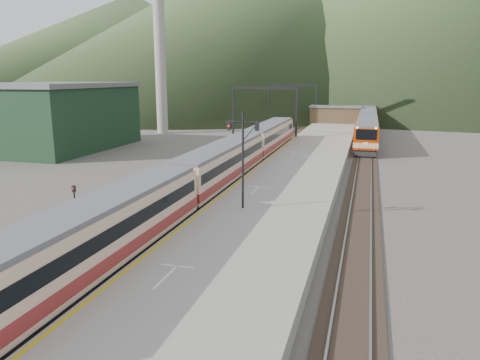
% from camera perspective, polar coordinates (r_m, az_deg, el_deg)
% --- Properties ---
extents(track_main, '(2.60, 200.00, 0.23)m').
position_cam_1_polar(track_main, '(53.09, 2.42, 2.42)').
color(track_main, black).
rests_on(track_main, ground).
extents(track_far, '(2.60, 200.00, 0.23)m').
position_cam_1_polar(track_far, '(54.41, -2.73, 2.66)').
color(track_far, black).
rests_on(track_far, ground).
extents(track_second, '(2.60, 200.00, 0.23)m').
position_cam_1_polar(track_second, '(51.77, 14.92, 1.76)').
color(track_second, black).
rests_on(track_second, ground).
extents(platform, '(8.00, 100.00, 1.00)m').
position_cam_1_polar(platform, '(50.11, 8.15, 2.21)').
color(platform, gray).
rests_on(platform, ground).
extents(gantry_near, '(9.55, 0.25, 8.00)m').
position_cam_1_polar(gantry_near, '(67.64, 2.99, 9.28)').
color(gantry_near, black).
rests_on(gantry_near, ground).
extents(gantry_far, '(9.55, 0.25, 8.00)m').
position_cam_1_polar(gantry_far, '(92.19, 6.40, 10.05)').
color(gantry_far, black).
rests_on(gantry_far, ground).
extents(warehouse, '(14.50, 20.50, 8.60)m').
position_cam_1_polar(warehouse, '(66.39, -21.58, 7.28)').
color(warehouse, '#16321E').
rests_on(warehouse, ground).
extents(smokestack, '(1.80, 1.80, 30.00)m').
position_cam_1_polar(smokestack, '(80.58, -9.77, 16.32)').
color(smokestack, '#9E998E').
rests_on(smokestack, ground).
extents(station_shed, '(9.40, 4.40, 3.10)m').
position_cam_1_polar(station_shed, '(89.41, 11.55, 7.87)').
color(station_shed, brown).
rests_on(station_shed, platform).
extents(hill_a, '(180.00, 180.00, 60.00)m').
position_cam_1_polar(hill_a, '(208.54, 1.03, 18.12)').
color(hill_a, '#354B25').
rests_on(hill_a, ground).
extents(hill_b, '(220.00, 220.00, 75.00)m').
position_cam_1_polar(hill_b, '(243.28, 20.71, 18.32)').
color(hill_b, '#354B25').
rests_on(hill_b, ground).
extents(hill_d, '(200.00, 200.00, 55.00)m').
position_cam_1_polar(hill_d, '(284.01, -12.74, 15.80)').
color(hill_d, '#354B25').
rests_on(hill_d, ground).
extents(main_train, '(2.77, 56.90, 3.38)m').
position_cam_1_polar(main_train, '(39.42, -2.18, 1.66)').
color(main_train, beige).
rests_on(main_train, track_main).
extents(second_train, '(2.85, 58.51, 3.48)m').
position_cam_1_polar(second_train, '(85.15, 15.32, 7.06)').
color(second_train, '#B83101').
rests_on(second_train, track_second).
extents(signal_mast, '(2.20, 0.19, 6.18)m').
position_cam_1_polar(signal_mast, '(29.50, 0.35, 3.69)').
color(signal_mast, black).
rests_on(signal_mast, platform).
extents(short_signal_a, '(0.26, 0.22, 2.27)m').
position_cam_1_polar(short_signal_a, '(23.67, -21.42, -7.73)').
color(short_signal_a, black).
rests_on(short_signal_a, ground).
extents(short_signal_b, '(0.26, 0.22, 2.27)m').
position_cam_1_polar(short_signal_b, '(49.16, -1.08, 3.28)').
color(short_signal_b, black).
rests_on(short_signal_b, ground).
extents(short_signal_c, '(0.23, 0.17, 2.27)m').
position_cam_1_polar(short_signal_c, '(32.97, -19.54, -2.01)').
color(short_signal_c, black).
rests_on(short_signal_c, ground).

